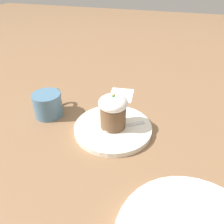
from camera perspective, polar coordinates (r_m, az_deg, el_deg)
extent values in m
plane|color=#846042|center=(0.65, 0.26, -4.74)|extent=(4.00, 4.00, 0.00)
cylinder|color=white|center=(0.64, 0.26, -4.20)|extent=(0.23, 0.23, 0.02)
cylinder|color=brown|center=(0.62, 0.00, -1.14)|extent=(0.07, 0.07, 0.07)
ellipsoid|color=white|center=(0.59, 0.00, 2.42)|extent=(0.08, 0.08, 0.04)
cone|color=orange|center=(0.59, 0.24, 4.46)|extent=(0.02, 0.01, 0.01)
sphere|color=green|center=(0.58, -0.05, 4.02)|extent=(0.01, 0.01, 0.01)
cube|color=silver|center=(0.64, 4.66, -3.38)|extent=(0.06, 0.08, 0.00)
ellipsoid|color=silver|center=(0.62, -0.58, -4.25)|extent=(0.06, 0.06, 0.01)
cylinder|color=teal|center=(0.72, -16.43, 1.85)|extent=(0.09, 0.09, 0.08)
torus|color=teal|center=(0.76, -14.48, 3.80)|extent=(0.06, 0.01, 0.06)
cube|color=white|center=(0.82, 2.47, 4.54)|extent=(0.11, 0.10, 0.00)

